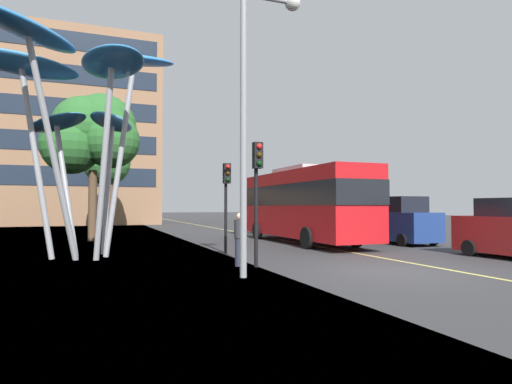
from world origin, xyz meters
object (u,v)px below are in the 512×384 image
object	(u,v)px
car_parked_mid	(400,222)
street_lamp	(257,92)
traffic_light_kerb_far	(227,188)
car_parked_far	(328,220)
red_bus	(303,202)
traffic_light_kerb_near	(257,177)
pedestrian	(240,239)
leaf_sculpture	(74,85)

from	to	relation	value
car_parked_mid	street_lamp	world-z (taller)	street_lamp
traffic_light_kerb_far	street_lamp	distance (m)	6.34
car_parked_far	street_lamp	world-z (taller)	street_lamp
red_bus	car_parked_mid	world-z (taller)	red_bus
traffic_light_kerb_near	car_parked_mid	world-z (taller)	traffic_light_kerb_near
traffic_light_kerb_far	pedestrian	world-z (taller)	traffic_light_kerb_far
leaf_sculpture	car_parked_mid	xyz separation A→B (m)	(15.04, 1.26, -5.07)
traffic_light_kerb_far	car_parked_mid	distance (m)	9.56
traffic_light_kerb_near	street_lamp	size ratio (longest dim) A/B	0.49
car_parked_far	street_lamp	size ratio (longest dim) A/B	0.57
red_bus	street_lamp	xyz separation A→B (m)	(-5.94, -9.14, 2.85)
car_parked_mid	car_parked_far	world-z (taller)	car_parked_mid
street_lamp	traffic_light_kerb_far	bearing A→B (deg)	81.24
leaf_sculpture	traffic_light_kerb_far	size ratio (longest dim) A/B	2.22
pedestrian	traffic_light_kerb_far	bearing A→B (deg)	79.48
traffic_light_kerb_near	red_bus	bearing A→B (deg)	54.69
traffic_light_kerb_near	street_lamp	distance (m)	2.78
street_lamp	pedestrian	world-z (taller)	street_lamp
car_parked_far	street_lamp	distance (m)	18.24
traffic_light_kerb_far	car_parked_mid	bearing A→B (deg)	7.09
red_bus	leaf_sculpture	size ratio (longest dim) A/B	1.36
red_bus	traffic_light_kerb_near	world-z (taller)	red_bus
traffic_light_kerb_near	pedestrian	world-z (taller)	traffic_light_kerb_near
red_bus	pedestrian	size ratio (longest dim) A/B	6.49
traffic_light_kerb_far	pedestrian	bearing A→B (deg)	-100.52
pedestrian	red_bus	bearing A→B (deg)	50.84
leaf_sculpture	traffic_light_kerb_near	size ratio (longest dim) A/B	2.08
street_lamp	pedestrian	bearing A→B (deg)	84.43
pedestrian	leaf_sculpture	bearing A→B (deg)	143.90
red_bus	leaf_sculpture	world-z (taller)	leaf_sculpture
car_parked_mid	traffic_light_kerb_near	bearing A→B (deg)	-150.88
car_parked_mid	traffic_light_kerb_far	bearing A→B (deg)	-172.91
traffic_light_kerb_near	car_parked_mid	bearing A→B (deg)	29.12
pedestrian	car_parked_far	bearing A→B (deg)	50.23
red_bus	car_parked_far	size ratio (longest dim) A/B	2.44
red_bus	traffic_light_kerb_near	distance (m)	9.25
car_parked_mid	pedestrian	bearing A→B (deg)	-154.06
leaf_sculpture	street_lamp	distance (m)	7.56
leaf_sculpture	traffic_light_kerb_far	world-z (taller)	leaf_sculpture
red_bus	leaf_sculpture	xyz separation A→B (m)	(-10.72, -3.42, 4.06)
traffic_light_kerb_near	car_parked_mid	size ratio (longest dim) A/B	0.93
red_bus	car_parked_mid	xyz separation A→B (m)	(4.32, -2.16, -1.01)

